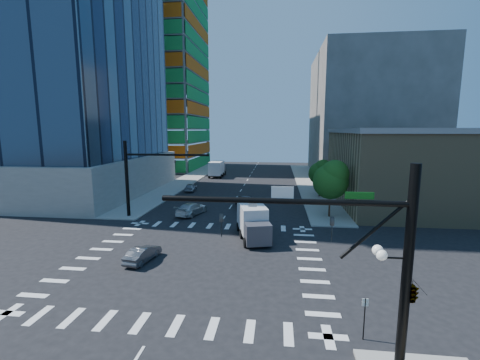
# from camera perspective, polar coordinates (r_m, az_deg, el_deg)

# --- Properties ---
(ground) EXTENTS (160.00, 160.00, 0.00)m
(ground) POSITION_cam_1_polar(r_m,az_deg,el_deg) (27.14, -7.38, -13.70)
(ground) COLOR black
(ground) RESTS_ON ground
(road_markings) EXTENTS (20.00, 20.00, 0.01)m
(road_markings) POSITION_cam_1_polar(r_m,az_deg,el_deg) (27.14, -7.38, -13.69)
(road_markings) COLOR silver
(road_markings) RESTS_ON ground
(sidewalk_ne) EXTENTS (5.00, 60.00, 0.15)m
(sidewalk_ne) POSITION_cam_1_polar(r_m,az_deg,el_deg) (65.39, 12.14, -0.39)
(sidewalk_ne) COLOR #97968F
(sidewalk_ne) RESTS_ON ground
(sidewalk_nw) EXTENTS (5.00, 60.00, 0.15)m
(sidewalk_nw) POSITION_cam_1_polar(r_m,az_deg,el_deg) (67.75, -9.41, 0.01)
(sidewalk_nw) COLOR #97968F
(sidewalk_nw) RESTS_ON ground
(construction_building) EXTENTS (25.16, 34.50, 70.60)m
(construction_building) POSITION_cam_1_polar(r_m,az_deg,el_deg) (93.64, -15.11, 17.33)
(construction_building) COLOR slate
(construction_building) RESTS_ON ground
(commercial_building) EXTENTS (20.50, 22.50, 10.60)m
(commercial_building) POSITION_cam_1_polar(r_m,az_deg,el_deg) (50.16, 28.65, 1.99)
(commercial_building) COLOR #957E56
(commercial_building) RESTS_ON ground
(bg_building_ne) EXTENTS (24.00, 30.00, 28.00)m
(bg_building_ne) POSITION_cam_1_polar(r_m,az_deg,el_deg) (82.01, 21.80, 10.79)
(bg_building_ne) COLOR #5C5852
(bg_building_ne) RESTS_ON ground
(signal_mast_se) EXTENTS (10.51, 2.48, 9.00)m
(signal_mast_se) POSITION_cam_1_polar(r_m,az_deg,el_deg) (14.51, 24.21, -13.71)
(signal_mast_se) COLOR black
(signal_mast_se) RESTS_ON sidewalk_se
(signal_mast_nw) EXTENTS (10.20, 0.40, 9.00)m
(signal_mast_nw) POSITION_cam_1_polar(r_m,az_deg,el_deg) (39.61, -17.58, 1.37)
(signal_mast_nw) COLOR black
(signal_mast_nw) RESTS_ON sidewalk_nw
(tree_south) EXTENTS (4.16, 4.16, 6.82)m
(tree_south) POSITION_cam_1_polar(r_m,az_deg,el_deg) (39.11, 16.02, 0.16)
(tree_south) COLOR #382316
(tree_south) RESTS_ON sidewalk_ne
(tree_north) EXTENTS (3.54, 3.52, 5.78)m
(tree_north) POSITION_cam_1_polar(r_m,az_deg,el_deg) (51.01, 14.20, 1.41)
(tree_north) COLOR #382316
(tree_north) RESTS_ON sidewalk_ne
(no_parking_sign) EXTENTS (0.30, 0.06, 2.20)m
(no_parking_sign) POSITION_cam_1_polar(r_m,az_deg,el_deg) (18.27, 21.27, -21.31)
(no_parking_sign) COLOR black
(no_parking_sign) RESTS_ON ground
(car_nb_far) EXTENTS (3.93, 5.80, 1.48)m
(car_nb_far) POSITION_cam_1_polar(r_m,az_deg,el_deg) (43.26, 1.23, -4.01)
(car_nb_far) COLOR black
(car_nb_far) RESTS_ON ground
(car_sb_near) EXTENTS (3.45, 5.52, 1.49)m
(car_sb_near) POSITION_cam_1_polar(r_m,az_deg,el_deg) (40.30, -8.60, -5.06)
(car_sb_near) COLOR silver
(car_sb_near) RESTS_ON ground
(car_sb_mid) EXTENTS (1.86, 4.10, 1.37)m
(car_sb_mid) POSITION_cam_1_polar(r_m,az_deg,el_deg) (55.47, -8.76, -1.29)
(car_sb_mid) COLOR #97989E
(car_sb_mid) RESTS_ON ground
(car_sb_cross) EXTENTS (1.91, 3.89, 1.23)m
(car_sb_cross) POSITION_cam_1_polar(r_m,az_deg,el_deg) (27.38, -16.91, -12.44)
(car_sb_cross) COLOR #4C4C51
(car_sb_cross) RESTS_ON ground
(box_truck_near) EXTENTS (3.97, 6.44, 3.15)m
(box_truck_near) POSITION_cam_1_polar(r_m,az_deg,el_deg) (31.16, 2.41, -7.91)
(box_truck_near) COLOR black
(box_truck_near) RESTS_ON ground
(box_truck_far) EXTENTS (2.87, 6.68, 3.50)m
(box_truck_far) POSITION_cam_1_polar(r_m,az_deg,el_deg) (72.16, -4.03, 1.83)
(box_truck_far) COLOR black
(box_truck_far) RESTS_ON ground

